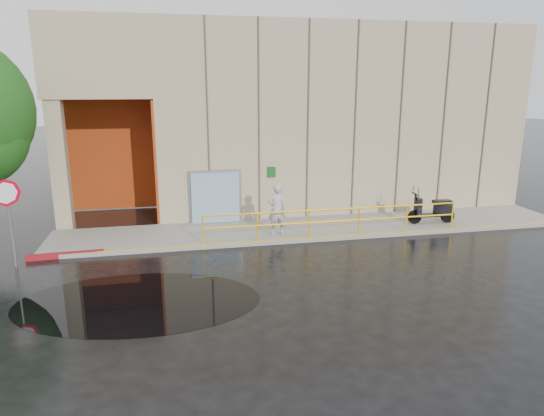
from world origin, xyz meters
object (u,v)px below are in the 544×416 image
Objects in this scene: person at (277,209)px; scooter at (433,202)px; stop_sign at (7,205)px; red_curb at (66,255)px.

person is 0.98× the size of scooter.
person reaches higher than scooter.
scooter is (6.38, 0.21, -0.10)m from person.
person is 0.68× the size of stop_sign.
person is at bearing 3.11° from stop_sign.
person is 0.79× the size of red_curb.
stop_sign reaches higher than person.
red_curb is (-13.62, -0.86, -0.91)m from scooter.
scooter is at bearing 3.63° from red_curb.
stop_sign is at bearing 0.60° from person.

